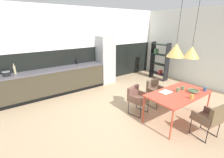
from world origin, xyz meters
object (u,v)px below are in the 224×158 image
at_px(dining_table, 178,95).
at_px(mug_glass_clear, 192,97).
at_px(fruit_bowl, 193,91).
at_px(bottle_oil_tall, 15,70).
at_px(armchair_near_window, 155,90).
at_px(open_shelf_unit, 159,60).
at_px(pendant_lamp_over_table_far, 192,52).
at_px(armchair_far_side, 137,96).
at_px(open_book, 166,92).
at_px(mug_short_terracotta, 205,89).
at_px(cooking_pot, 6,74).
at_px(mug_dark_espresso, 178,90).
at_px(pendant_lamp_over_table_near, 176,50).
at_px(armchair_by_stool, 211,117).
at_px(bottle_vinegar_dark, 77,61).
at_px(refrigerator_column, 106,60).
at_px(mug_white_ceramic, 183,88).

relative_size(dining_table, mug_glass_clear, 13.43).
distance_m(fruit_bowl, bottle_oil_tall, 5.10).
distance_m(armchair_near_window, open_shelf_unit, 2.64).
bearing_deg(pendant_lamp_over_table_far, armchair_far_side, 137.35).
relative_size(open_book, open_shelf_unit, 0.17).
distance_m(fruit_bowl, open_book, 0.68).
relative_size(mug_short_terracotta, cooking_pot, 0.56).
bearing_deg(mug_dark_espresso, pendant_lamp_over_table_near, -172.93).
xyz_separation_m(armchair_by_stool, pendant_lamp_over_table_far, (0.38, 0.83, 1.21)).
distance_m(dining_table, bottle_vinegar_dark, 3.81).
xyz_separation_m(fruit_bowl, mug_glass_clear, (-0.38, -0.18, 0.01)).
bearing_deg(cooking_pot, mug_glass_clear, -49.11).
height_order(mug_glass_clear, pendant_lamp_over_table_near, pendant_lamp_over_table_near).
bearing_deg(mug_short_terracotta, cooking_pot, 136.80).
xyz_separation_m(armchair_by_stool, mug_dark_espresso, (0.11, 0.88, 0.29)).
bearing_deg(armchair_by_stool, cooking_pot, 135.12).
bearing_deg(refrigerator_column, cooking_pot, 179.42).
distance_m(refrigerator_column, pendant_lamp_over_table_near, 3.55).
height_order(armchair_far_side, bottle_vinegar_dark, bottle_vinegar_dark).
height_order(armchair_near_window, mug_glass_clear, mug_glass_clear).
relative_size(armchair_near_window, open_book, 2.71).
bearing_deg(mug_dark_espresso, armchair_by_stool, -97.27).
xyz_separation_m(armchair_near_window, armchair_by_stool, (-0.25, -1.68, 0.01)).
bearing_deg(pendant_lamp_over_table_near, armchair_near_window, 58.34).
bearing_deg(mug_glass_clear, dining_table, 82.24).
distance_m(armchair_far_side, open_book, 0.78).
xyz_separation_m(cooking_pot, bottle_vinegar_dark, (2.31, 0.18, 0.04)).
distance_m(bottle_oil_tall, open_shelf_unit, 5.54).
xyz_separation_m(fruit_bowl, mug_dark_espresso, (-0.27, 0.24, 0.01)).
height_order(refrigerator_column, mug_glass_clear, refrigerator_column).
height_order(refrigerator_column, mug_short_terracotta, refrigerator_column).
bearing_deg(bottle_oil_tall, open_shelf_unit, -11.61).
bearing_deg(dining_table, armchair_far_side, 124.23).
relative_size(refrigerator_column, armchair_by_stool, 2.41).
bearing_deg(fruit_bowl, refrigerator_column, 93.75).
bearing_deg(cooking_pot, armchair_far_side, -43.22).
xyz_separation_m(dining_table, cooking_pot, (-3.37, 3.47, 0.27)).
bearing_deg(mug_glass_clear, open_shelf_unit, 50.25).
bearing_deg(mug_dark_espresso, bottle_vinegar_dark, 107.33).
distance_m(armchair_near_window, mug_dark_espresso, 0.87).
bearing_deg(mug_short_terracotta, mug_white_ceramic, 137.66).
distance_m(armchair_near_window, pendant_lamp_over_table_far, 1.49).
height_order(mug_glass_clear, open_shelf_unit, open_shelf_unit).
height_order(fruit_bowl, open_shelf_unit, open_shelf_unit).
distance_m(mug_glass_clear, open_shelf_unit, 3.64).
relative_size(bottle_oil_tall, open_shelf_unit, 0.20).
height_order(mug_short_terracotta, open_shelf_unit, open_shelf_unit).
relative_size(fruit_bowl, cooking_pot, 1.23).
bearing_deg(bottle_vinegar_dark, bottle_oil_tall, -177.41).
relative_size(armchair_by_stool, bottle_vinegar_dark, 3.03).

